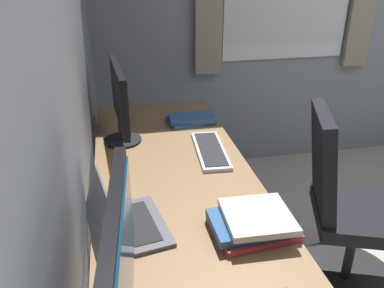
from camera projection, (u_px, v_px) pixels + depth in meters
wall_back at (37, 97)px, 1.01m from camera, size 4.42×0.10×2.60m
wall_right at (377, 1)px, 3.15m from camera, size 0.10×5.14×2.60m
desk at (181, 204)px, 1.68m from camera, size 2.21×0.72×0.73m
drawer_pedestal at (169, 233)px, 2.01m from camera, size 0.40×0.51×0.69m
monitor_primary at (121, 276)px, 0.88m from camera, size 0.57×0.20×0.44m
monitor_secondary at (120, 99)px, 2.00m from camera, size 0.54×0.20×0.41m
laptop_leftmost at (121, 219)px, 1.40m from camera, size 0.36×0.32×0.20m
keyboard_main at (210, 150)px, 1.98m from camera, size 0.43×0.17×0.02m
book_stack_near at (191, 119)px, 2.34m from camera, size 0.22×0.28×0.04m
book_stack_far at (254, 222)px, 1.40m from camera, size 0.25×0.31×0.08m
office_chair at (343, 214)px, 1.98m from camera, size 0.56×0.61×0.97m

